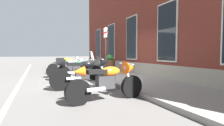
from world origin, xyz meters
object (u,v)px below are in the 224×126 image
(barrel_planter, at_px, (110,65))
(motorcycle_grey_naked, at_px, (69,68))
(parking_sign, at_px, (106,45))
(motorcycle_orange_sport, at_px, (110,79))
(motorcycle_yellow_naked, at_px, (67,65))
(motorcycle_black_sport, at_px, (86,72))
(motorcycle_green_touring, at_px, (77,69))

(barrel_planter, bearing_deg, motorcycle_grey_naked, -84.68)
(motorcycle_grey_naked, relative_size, parking_sign, 0.95)
(motorcycle_orange_sport, bearing_deg, barrel_planter, 157.48)
(motorcycle_yellow_naked, height_order, motorcycle_orange_sport, motorcycle_orange_sport)
(motorcycle_black_sport, bearing_deg, motorcycle_grey_naked, -179.66)
(motorcycle_grey_naked, height_order, parking_sign, parking_sign)
(motorcycle_green_touring, bearing_deg, motorcycle_black_sport, -1.64)
(motorcycle_grey_naked, bearing_deg, motorcycle_black_sport, 0.34)
(motorcycle_orange_sport, bearing_deg, motorcycle_black_sport, -174.29)
(motorcycle_yellow_naked, xyz_separation_m, motorcycle_orange_sport, (6.73, 0.04, 0.06))
(barrel_planter, bearing_deg, motorcycle_green_touring, -52.20)
(motorcycle_green_touring, relative_size, motorcycle_black_sport, 0.93)
(motorcycle_black_sport, bearing_deg, motorcycle_yellow_naked, 178.52)
(motorcycle_yellow_naked, relative_size, motorcycle_green_touring, 1.05)
(motorcycle_yellow_naked, distance_m, motorcycle_green_touring, 3.26)
(motorcycle_yellow_naked, xyz_separation_m, motorcycle_grey_naked, (1.70, -0.15, -0.02))
(motorcycle_orange_sport, bearing_deg, motorcycle_green_touring, -178.10)
(motorcycle_green_touring, distance_m, motorcycle_black_sport, 1.81)
(motorcycle_green_touring, bearing_deg, barrel_planter, 127.80)
(motorcycle_grey_naked, distance_m, motorcycle_green_touring, 1.56)
(motorcycle_green_touring, xyz_separation_m, motorcycle_orange_sport, (3.47, 0.11, 0.01))
(motorcycle_black_sport, xyz_separation_m, parking_sign, (-1.82, 1.41, 1.02))
(motorcycle_orange_sport, bearing_deg, parking_sign, 160.42)
(motorcycle_grey_naked, xyz_separation_m, motorcycle_black_sport, (3.36, 0.02, 0.11))
(motorcycle_black_sport, bearing_deg, motorcycle_orange_sport, 5.71)
(parking_sign, height_order, barrel_planter, parking_sign)
(motorcycle_grey_naked, bearing_deg, motorcycle_green_touring, 2.63)
(motorcycle_grey_naked, distance_m, parking_sign, 2.39)
(motorcycle_orange_sport, height_order, barrel_planter, barrel_planter)
(motorcycle_black_sport, height_order, parking_sign, parking_sign)
(barrel_planter, bearing_deg, motorcycle_yellow_naked, -123.80)
(motorcycle_yellow_naked, xyz_separation_m, barrel_planter, (1.48, 2.21, 0.08))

